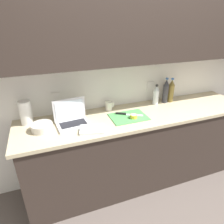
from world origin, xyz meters
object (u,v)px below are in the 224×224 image
bottle_green_soda (171,91)px  paper_towel_roll (26,113)px  bottle_water_clear (156,95)px  knife (124,114)px  bottle_oil_tall (166,91)px  cutting_board (129,117)px  bowl_white (42,127)px  laptop (72,118)px  measuring_cup (109,106)px  lemon_half_cut (134,116)px

bottle_green_soda → paper_towel_roll: (-1.63, -0.00, -0.02)m
bottle_green_soda → bottle_water_clear: (-0.21, 0.00, -0.03)m
knife → bottle_oil_tall: 0.63m
cutting_board → bowl_white: 0.85m
laptop → bottle_green_soda: bearing=1.7°
bottle_green_soda → bottle_water_clear: bottle_green_soda is taller
bottle_green_soda → bottle_oil_tall: 0.08m
bottle_water_clear → measuring_cup: bottle_water_clear is taller
lemon_half_cut → bottle_water_clear: size_ratio=0.30×
bottle_water_clear → paper_towel_roll: 1.42m
lemon_half_cut → knife: bearing=119.1°
laptop → cutting_board: bearing=-11.8°
knife → measuring_cup: bearing=148.2°
laptop → measuring_cup: laptop is taller
bottle_green_soda → paper_towel_roll: 1.63m
bottle_green_soda → bowl_white: bottle_green_soda is taller
bottle_oil_tall → measuring_cup: size_ratio=3.02×
lemon_half_cut → bottle_oil_tall: bottle_oil_tall is taller
bottle_oil_tall → bowl_white: (-1.42, -0.18, -0.11)m
lemon_half_cut → bottle_water_clear: (0.41, 0.26, 0.08)m
bottle_oil_tall → cutting_board: bearing=-159.3°
laptop → bottle_oil_tall: 1.16m
bottle_water_clear → bowl_white: bottle_water_clear is taller
cutting_board → knife: bearing=112.2°
lemon_half_cut → measuring_cup: bearing=119.8°
cutting_board → lemon_half_cut: bearing=-53.6°
measuring_cup → bottle_oil_tall: bearing=-2.1°
paper_towel_roll → measuring_cup: bearing=1.8°
cutting_board → measuring_cup: bearing=118.4°
bottle_oil_tall → paper_towel_roll: 1.55m
paper_towel_roll → cutting_board: bearing=-12.5°
lemon_half_cut → bottle_oil_tall: size_ratio=0.23×
lemon_half_cut → bowl_white: bowl_white is taller
lemon_half_cut → cutting_board: bearing=126.4°
cutting_board → bottle_oil_tall: bearing=20.7°
bottle_green_soda → bottle_oil_tall: (-0.08, 0.00, 0.00)m
lemon_half_cut → paper_towel_roll: 1.05m
cutting_board → bottle_green_soda: bottle_green_soda is taller
lemon_half_cut → bottle_water_clear: bottle_water_clear is taller
knife → lemon_half_cut: size_ratio=3.79×
laptop → lemon_half_cut: 0.62m
bowl_white → cutting_board: bearing=-2.4°
bottle_water_clear → paper_towel_roll: (-1.42, -0.00, 0.01)m
laptop → knife: size_ratio=1.22×
knife → bottle_water_clear: 0.50m
lemon_half_cut → paper_towel_roll: paper_towel_roll is taller
bottle_water_clear → lemon_half_cut: bearing=-147.4°
laptop → bowl_white: laptop is taller
cutting_board → bottle_oil_tall: size_ratio=1.24×
bottle_oil_tall → measuring_cup: bottle_oil_tall is taller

